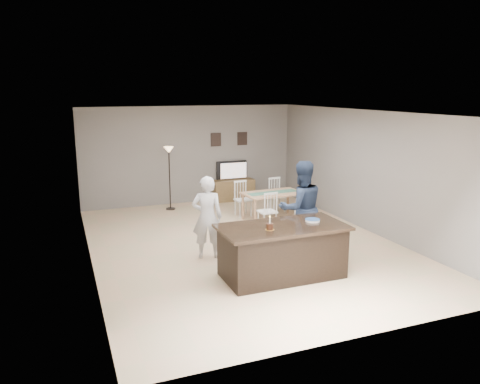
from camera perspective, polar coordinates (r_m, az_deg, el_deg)
name	(u,v)px	position (r m, az deg, el deg)	size (l,w,h in m)	color
floor	(243,244)	(9.74, 0.38, -6.40)	(8.00, 8.00, 0.00)	tan
room_shell	(243,164)	(9.34, 0.39, 3.39)	(8.00, 8.00, 8.00)	slate
kitchen_island	(282,251)	(8.04, 5.16, -7.16)	(2.15, 1.10, 0.90)	black
tv_console	(234,190)	(13.47, -0.80, 0.25)	(1.20, 0.40, 0.60)	brown
television	(233,170)	(13.43, -0.91, 2.65)	(0.91, 0.12, 0.53)	black
tv_screen_glow	(234,171)	(13.36, -0.79, 2.63)	(0.78, 0.78, 0.00)	orange
picture_frames	(229,139)	(13.42, -1.32, 6.47)	(1.10, 0.02, 0.38)	black
doorway	(99,233)	(6.56, -16.77, -4.83)	(0.00, 2.10, 2.65)	black
woman	(207,217)	(8.82, -4.03, -3.09)	(0.58, 0.38, 1.58)	#B0B0B5
man	(301,208)	(9.01, 7.46, -1.99)	(0.89, 0.69, 1.84)	#1C273D
birthday_cake	(270,226)	(7.65, 3.64, -4.22)	(0.15, 0.15, 0.23)	gold
plate_stack	(313,220)	(8.22, 8.83, -3.42)	(0.26, 0.26, 0.04)	white
dining_table	(273,197)	(11.44, 4.00, -0.64)	(1.50, 1.72, 0.88)	tan
floor_lamp	(169,161)	(12.41, -8.64, 3.75)	(0.25, 0.25, 1.68)	black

